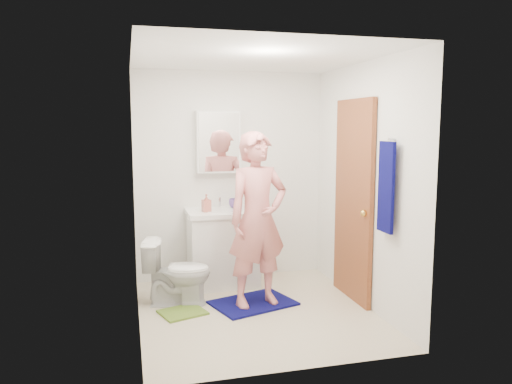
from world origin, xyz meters
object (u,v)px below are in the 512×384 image
(soap_dispenser, at_px, (206,203))
(towel, at_px, (386,187))
(vanity_cabinet, at_px, (223,250))
(toothbrush_cup, at_px, (235,203))
(man, at_px, (258,219))
(toilet, at_px, (177,272))
(medicine_cabinet, at_px, (218,142))

(soap_dispenser, bearing_deg, towel, -46.38)
(vanity_cabinet, bearing_deg, toothbrush_cup, 32.71)
(man, bearing_deg, toilet, 148.72)
(toothbrush_cup, relative_size, man, 0.08)
(soap_dispenser, xyz_separation_m, toothbrush_cup, (0.35, 0.16, -0.04))
(medicine_cabinet, relative_size, toilet, 1.05)
(soap_dispenser, bearing_deg, toilet, -129.03)
(toilet, distance_m, toothbrush_cup, 1.11)
(toilet, distance_m, man, 0.97)
(towel, bearing_deg, toilet, 150.66)
(toilet, bearing_deg, toothbrush_cup, -37.16)
(toothbrush_cup, bearing_deg, toilet, -139.66)
(medicine_cabinet, distance_m, toilet, 1.57)
(medicine_cabinet, bearing_deg, toothbrush_cup, -36.37)
(soap_dispenser, bearing_deg, toothbrush_cup, 23.86)
(towel, height_order, toilet, towel)
(medicine_cabinet, bearing_deg, soap_dispenser, -124.23)
(towel, bearing_deg, man, 143.41)
(vanity_cabinet, distance_m, soap_dispenser, 0.58)
(man, bearing_deg, vanity_cabinet, 92.28)
(vanity_cabinet, xyz_separation_m, medicine_cabinet, (0.00, 0.22, 1.20))
(soap_dispenser, xyz_separation_m, man, (0.39, -0.71, -0.07))
(toilet, height_order, soap_dispenser, soap_dispenser)
(vanity_cabinet, xyz_separation_m, man, (0.21, -0.76, 0.48))
(medicine_cabinet, bearing_deg, man, -78.19)
(vanity_cabinet, relative_size, medicine_cabinet, 1.14)
(vanity_cabinet, height_order, towel, towel)
(medicine_cabinet, height_order, towel, medicine_cabinet)
(toilet, xyz_separation_m, toothbrush_cup, (0.72, 0.61, 0.57))
(towel, xyz_separation_m, man, (-0.97, 0.72, -0.37))
(toilet, relative_size, man, 0.39)
(vanity_cabinet, height_order, soap_dispenser, soap_dispenser)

